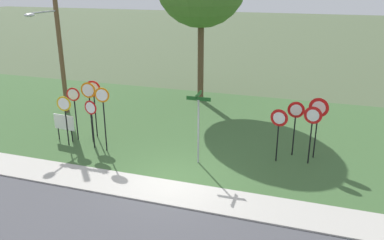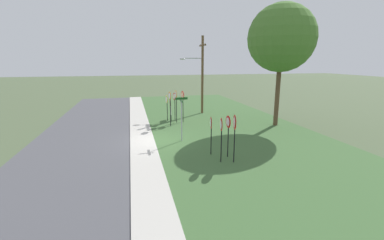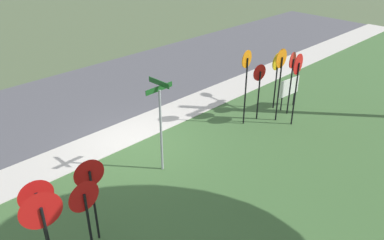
{
  "view_description": "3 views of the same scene",
  "coord_description": "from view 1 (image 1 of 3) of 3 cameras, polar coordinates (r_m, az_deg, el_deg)",
  "views": [
    {
      "loc": [
        4.67,
        -11.96,
        6.99
      ],
      "look_at": [
        -0.09,
        2.49,
        1.55
      ],
      "focal_mm": 36.83,
      "sensor_mm": 36.0,
      "label": 1
    },
    {
      "loc": [
        16.92,
        -1.38,
        5.28
      ],
      "look_at": [
        -0.7,
        2.74,
        1.16
      ],
      "focal_mm": 24.49,
      "sensor_mm": 36.0,
      "label": 2
    },
    {
      "loc": [
        6.64,
        9.43,
        6.89
      ],
      "look_at": [
        -0.41,
        2.24,
        1.61
      ],
      "focal_mm": 36.28,
      "sensor_mm": 36.0,
      "label": 3
    }
  ],
  "objects": [
    {
      "name": "yield_sign_near_right",
      "position": [
        16.48,
        14.76,
        0.56
      ],
      "size": [
        0.68,
        0.1,
        2.34
      ],
      "rotation": [
        0.0,
        0.0,
        0.04
      ],
      "color": "black",
      "rests_on": "grass_median"
    },
    {
      "name": "stop_sign_far_center",
      "position": [
        18.37,
        -14.06,
        3.34
      ],
      "size": [
        0.74,
        0.13,
        2.7
      ],
      "rotation": [
        0.0,
        0.0,
        0.14
      ],
      "color": "black",
      "rests_on": "grass_median"
    },
    {
      "name": "notice_board",
      "position": [
        18.62,
        -18.03,
        -0.51
      ],
      "size": [
        1.1,
        0.14,
        1.25
      ],
      "rotation": [
        0.0,
        0.0,
        -0.1
      ],
      "color": "black",
      "rests_on": "grass_median"
    },
    {
      "name": "stop_sign_near_right",
      "position": [
        17.8,
        -14.68,
        2.92
      ],
      "size": [
        0.7,
        0.11,
        2.78
      ],
      "rotation": [
        0.0,
        0.0,
        0.06
      ],
      "color": "black",
      "rests_on": "grass_median"
    },
    {
      "name": "stop_sign_center_tall",
      "position": [
        17.83,
        -17.95,
        1.34
      ],
      "size": [
        0.66,
        0.11,
        2.27
      ],
      "rotation": [
        0.0,
        0.0,
        0.09
      ],
      "color": "black",
      "rests_on": "grass_median"
    },
    {
      "name": "sidewalk_strip",
      "position": [
        13.95,
        -3.94,
        -10.3
      ],
      "size": [
        44.0,
        1.6,
        0.06
      ],
      "primitive_type": "cube",
      "color": "#BCB7AD",
      "rests_on": "ground_plane"
    },
    {
      "name": "yield_sign_far_left",
      "position": [
        16.42,
        17.79,
        0.9
      ],
      "size": [
        0.78,
        0.17,
        2.57
      ],
      "rotation": [
        0.0,
        0.0,
        -0.18
      ],
      "color": "black",
      "rests_on": "grass_median"
    },
    {
      "name": "stop_sign_near_left",
      "position": [
        18.29,
        -16.69,
        2.34
      ],
      "size": [
        0.6,
        0.14,
        2.48
      ],
      "rotation": [
        0.0,
        0.0,
        0.19
      ],
      "color": "black",
      "rests_on": "grass_median"
    },
    {
      "name": "yield_sign_near_left",
      "position": [
        15.8,
        12.44,
        -0.46
      ],
      "size": [
        0.7,
        0.15,
        2.21
      ],
      "rotation": [
        0.0,
        0.0,
        -0.18
      ],
      "color": "black",
      "rests_on": "grass_median"
    },
    {
      "name": "stop_sign_far_right",
      "position": [
        17.26,
        -14.37,
        0.77
      ],
      "size": [
        0.61,
        0.12,
        2.16
      ],
      "rotation": [
        0.0,
        0.0,
        -0.13
      ],
      "color": "black",
      "rests_on": "grass_median"
    },
    {
      "name": "stop_sign_far_left",
      "position": [
        16.69,
        -12.75,
        1.93
      ],
      "size": [
        0.63,
        0.13,
        2.81
      ],
      "rotation": [
        0.0,
        0.0,
        0.15
      ],
      "color": "black",
      "rests_on": "grass_median"
    },
    {
      "name": "street_name_post",
      "position": [
        15.3,
        0.93,
        -0.25
      ],
      "size": [
        0.96,
        0.82,
        2.91
      ],
      "rotation": [
        0.0,
        0.0,
        0.03
      ],
      "color": "#9EA0A8",
      "rests_on": "grass_median"
    },
    {
      "name": "utility_pole",
      "position": [
        21.95,
        -18.98,
        11.25
      ],
      "size": [
        2.1,
        2.41,
        7.58
      ],
      "color": "brown",
      "rests_on": "grass_median"
    },
    {
      "name": "grass_median",
      "position": [
        19.82,
        3.43,
        -0.96
      ],
      "size": [
        44.0,
        12.0,
        0.04
      ],
      "primitive_type": "cube",
      "color": "#3D6033",
      "rests_on": "ground_plane"
    },
    {
      "name": "ground_plane",
      "position": [
        14.61,
        -2.75,
        -8.92
      ],
      "size": [
        160.0,
        160.0,
        0.0
      ],
      "primitive_type": "plane",
      "color": "#4C5B3D"
    },
    {
      "name": "yield_sign_far_right",
      "position": [
        15.85,
        17.02,
        -0.25
      ],
      "size": [
        0.7,
        0.14,
        2.4
      ],
      "rotation": [
        0.0,
        0.0,
        -0.16
      ],
      "color": "black",
      "rests_on": "grass_median"
    }
  ]
}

